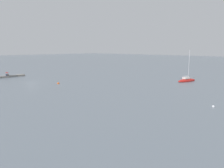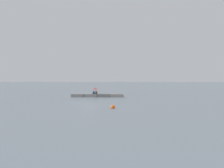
# 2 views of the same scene
# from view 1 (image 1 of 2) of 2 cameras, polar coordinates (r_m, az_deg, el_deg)

# --- Properties ---
(ground_plane) EXTENTS (500.00, 500.00, 0.00)m
(ground_plane) POSITION_cam_1_polar(r_m,az_deg,el_deg) (69.17, -20.55, 0.36)
(ground_plane) COLOR slate
(seawall_pier) EXTENTS (11.11, 1.78, 0.65)m
(seawall_pier) POSITION_cam_1_polar(r_m,az_deg,el_deg) (84.78, -25.78, 1.84)
(seawall_pier) COLOR gray
(seawall_pier) RESTS_ON ground_plane
(person_seated_brown_left) EXTENTS (0.47, 0.65, 0.73)m
(person_seated_brown_left) POSITION_cam_1_polar(r_m,az_deg,el_deg) (84.51, -25.92, 2.20)
(person_seated_brown_left) COLOR #1E2333
(person_seated_brown_left) RESTS_ON seawall_pier
(person_seated_blue_right) EXTENTS (0.47, 0.65, 0.73)m
(person_seated_blue_right) POSITION_cam_1_polar(r_m,az_deg,el_deg) (84.36, -26.29, 2.16)
(person_seated_blue_right) COLOR #1E2333
(person_seated_blue_right) RESTS_ON seawall_pier
(umbrella_open_red) EXTENTS (1.34, 1.34, 1.29)m
(umbrella_open_red) POSITION_cam_1_polar(r_m,az_deg,el_deg) (84.47, -26.17, 2.77)
(umbrella_open_red) COLOR black
(umbrella_open_red) RESTS_ON seawall_pier
(sailboat_red_near) EXTENTS (7.53, 3.97, 10.11)m
(sailboat_red_near) POSITION_cam_1_polar(r_m,az_deg,el_deg) (70.74, 19.26, 0.92)
(sailboat_red_near) COLOR red
(sailboat_red_near) RESTS_ON ground_plane
(mooring_buoy_near) EXTENTS (0.64, 0.64, 0.64)m
(mooring_buoy_near) POSITION_cam_1_polar(r_m,az_deg,el_deg) (64.52, -14.10, 0.15)
(mooring_buoy_near) COLOR #EA5914
(mooring_buoy_near) RESTS_ON ground_plane
(mooring_buoy_far) EXTENTS (0.45, 0.45, 0.45)m
(mooring_buoy_far) POSITION_cam_1_polar(r_m,az_deg,el_deg) (42.29, 25.34, -5.46)
(mooring_buoy_far) COLOR white
(mooring_buoy_far) RESTS_ON ground_plane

